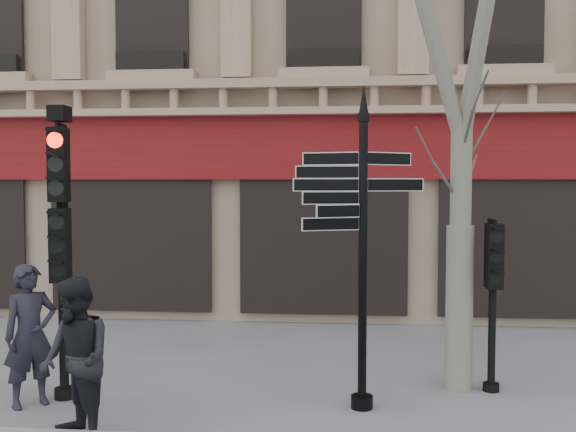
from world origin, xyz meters
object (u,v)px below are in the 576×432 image
object	(u,v)px
pedestrian_a	(30,335)
pedestrian_b	(75,360)
traffic_signal_secondary	(493,275)
traffic_signal_main	(61,215)
fingerpost	(363,192)

from	to	relation	value
pedestrian_a	pedestrian_b	distance (m)	1.49
traffic_signal_secondary	pedestrian_b	xyz separation A→B (m)	(-5.01, -2.17, -0.70)
traffic_signal_main	pedestrian_b	distance (m)	2.18
traffic_signal_secondary	pedestrian_b	bearing A→B (deg)	-157.80
fingerpost	pedestrian_a	world-z (taller)	fingerpost
pedestrian_a	pedestrian_b	bearing A→B (deg)	-89.00
fingerpost	pedestrian_b	size ratio (longest dim) A/B	2.24
pedestrian_a	traffic_signal_secondary	bearing A→B (deg)	-33.72
fingerpost	traffic_signal_secondary	world-z (taller)	fingerpost
fingerpost	traffic_signal_main	xyz separation A→B (m)	(-3.96, 0.02, -0.31)
pedestrian_a	pedestrian_b	size ratio (longest dim) A/B	1.00
pedestrian_b	traffic_signal_secondary	bearing A→B (deg)	68.73
traffic_signal_main	fingerpost	bearing A→B (deg)	-9.77
fingerpost	pedestrian_a	distance (m)	4.65
traffic_signal_main	traffic_signal_secondary	distance (m)	5.87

